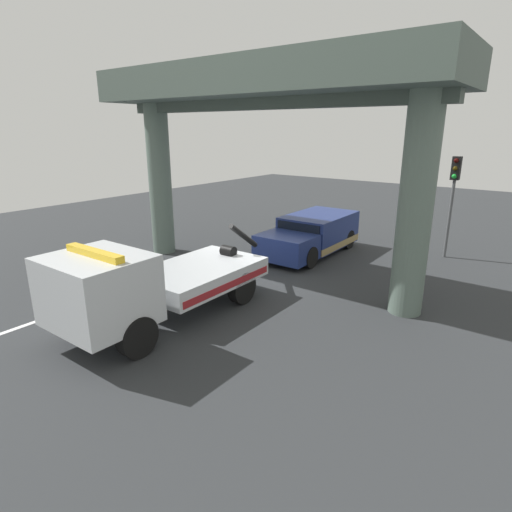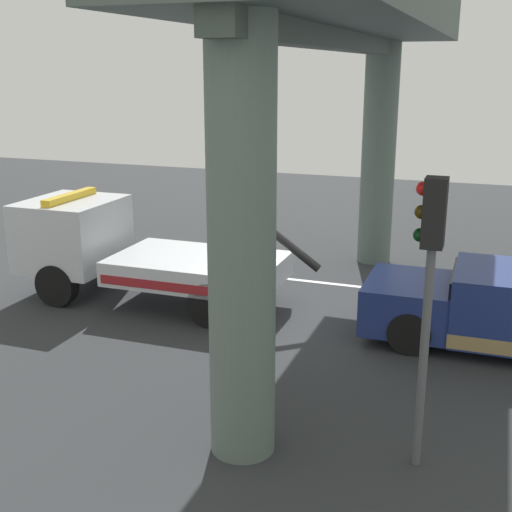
% 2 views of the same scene
% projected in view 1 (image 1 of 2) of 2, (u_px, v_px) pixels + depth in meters
% --- Properties ---
extents(ground_plane, '(60.00, 40.00, 0.10)m').
position_uv_depth(ground_plane, '(251.00, 281.00, 14.76)').
color(ground_plane, '#2D3033').
extents(lane_stripe_west, '(2.60, 0.16, 0.01)m').
position_uv_depth(lane_stripe_west, '(282.00, 235.00, 20.88)').
color(lane_stripe_west, silver).
rests_on(lane_stripe_west, ground).
extents(lane_stripe_mid, '(2.60, 0.16, 0.01)m').
position_uv_depth(lane_stripe_mid, '(196.00, 265.00, 16.30)').
color(lane_stripe_mid, silver).
rests_on(lane_stripe_mid, ground).
extents(lane_stripe_east, '(2.60, 0.16, 0.01)m').
position_uv_depth(lane_stripe_east, '(44.00, 319.00, 11.71)').
color(lane_stripe_east, silver).
rests_on(lane_stripe_east, ground).
extents(tow_truck_white, '(7.26, 2.45, 2.46)m').
position_uv_depth(tow_truck_white, '(147.00, 284.00, 10.96)').
color(tow_truck_white, silver).
rests_on(tow_truck_white, ground).
extents(towed_van_green, '(5.21, 2.25, 1.58)m').
position_uv_depth(towed_van_green, '(312.00, 235.00, 17.76)').
color(towed_van_green, navy).
rests_on(towed_van_green, ground).
extents(overpass_structure, '(3.60, 12.37, 7.12)m').
position_uv_depth(overpass_structure, '(261.00, 101.00, 13.45)').
color(overpass_structure, '#596B60').
rests_on(overpass_structure, ground).
extents(traffic_light_near, '(0.39, 0.32, 4.07)m').
position_uv_depth(traffic_light_near, '(454.00, 185.00, 16.49)').
color(traffic_light_near, '#515456').
rests_on(traffic_light_near, ground).
extents(traffic_light_far, '(0.39, 0.32, 4.05)m').
position_uv_depth(traffic_light_far, '(424.00, 198.00, 13.44)').
color(traffic_light_far, '#515456').
rests_on(traffic_light_far, ground).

